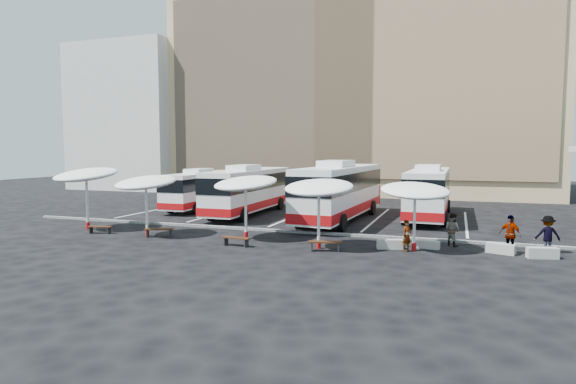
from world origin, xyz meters
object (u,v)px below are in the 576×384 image
(bus_3, at_px, (429,191))
(passenger_0, at_px, (407,236))
(conc_bench_0, at_px, (390,244))
(passenger_3, at_px, (547,235))
(bus_0, at_px, (204,188))
(passenger_1, at_px, (453,230))
(passenger_2, at_px, (510,234))
(conc_bench_1, at_px, (428,245))
(wood_bench_0, at_px, (100,228))
(conc_bench_3, at_px, (542,253))
(sunshade_1, at_px, (146,183))
(wood_bench_3, at_px, (325,244))
(wood_bench_2, at_px, (236,239))
(sunshade_4, at_px, (415,191))
(conc_bench_2, at_px, (501,249))
(sunshade_0, at_px, (86,175))
(sunshade_3, at_px, (319,188))
(wood_bench_1, at_px, (159,231))
(sunshade_2, at_px, (246,183))
(bus_2, at_px, (341,190))
(bus_1, at_px, (249,189))

(bus_3, bearing_deg, passenger_0, -91.10)
(conc_bench_0, bearing_deg, passenger_3, 11.39)
(bus_0, xyz_separation_m, conc_bench_0, (17.01, -11.67, -1.49))
(passenger_1, xyz_separation_m, passenger_2, (2.57, -1.07, 0.09))
(conc_bench_1, bearing_deg, wood_bench_0, -174.11)
(conc_bench_3, distance_m, passenger_1, 4.26)
(bus_3, xyz_separation_m, sunshade_1, (-14.84, -13.02, 1.06))
(passenger_1, bearing_deg, passenger_0, 84.82)
(conc_bench_3, bearing_deg, passenger_1, 157.64)
(wood_bench_3, xyz_separation_m, conc_bench_0, (2.90, 1.63, -0.14))
(bus_3, xyz_separation_m, wood_bench_2, (-8.68, -14.07, -1.64))
(passenger_0, xyz_separation_m, passenger_2, (4.65, 1.12, 0.16))
(sunshade_4, height_order, conc_bench_2, sunshade_4)
(sunshade_0, bearing_deg, conc_bench_3, 0.90)
(bus_0, bearing_deg, sunshade_3, -44.32)
(sunshade_4, relative_size, passenger_3, 2.39)
(wood_bench_1, height_order, conc_bench_2, wood_bench_1)
(wood_bench_0, bearing_deg, sunshade_0, 150.37)
(sunshade_0, xyz_separation_m, wood_bench_2, (11.02, -1.74, -3.03))
(bus_3, distance_m, conc_bench_3, 13.33)
(bus_0, height_order, wood_bench_1, bus_0)
(wood_bench_3, bearing_deg, sunshade_0, 174.81)
(sunshade_0, height_order, wood_bench_3, sunshade_0)
(passenger_0, bearing_deg, wood_bench_2, 138.34)
(passenger_1, bearing_deg, sunshade_2, 47.55)
(bus_3, bearing_deg, wood_bench_1, -136.33)
(sunshade_4, height_order, conc_bench_1, sunshade_4)
(wood_bench_0, bearing_deg, bus_2, 38.99)
(bus_1, bearing_deg, passenger_2, -27.82)
(bus_1, height_order, passenger_1, bus_1)
(bus_3, relative_size, passenger_0, 7.99)
(bus_0, bearing_deg, wood_bench_2, -56.39)
(sunshade_1, relative_size, sunshade_2, 0.88)
(sunshade_4, height_order, wood_bench_1, sunshade_4)
(wood_bench_2, xyz_separation_m, conc_bench_1, (9.36, 2.63, -0.15))
(sunshade_1, bearing_deg, sunshade_2, 8.99)
(wood_bench_0, relative_size, wood_bench_1, 0.90)
(wood_bench_2, distance_m, passenger_1, 11.13)
(bus_1, xyz_separation_m, sunshade_0, (-6.61, -9.85, 1.43))
(bus_3, relative_size, conc_bench_2, 9.55)
(wood_bench_1, distance_m, wood_bench_3, 9.89)
(conc_bench_0, xyz_separation_m, passenger_3, (7.22, 1.45, 0.67))
(sunshade_4, height_order, passenger_3, sunshade_4)
(sunshade_2, height_order, sunshade_4, sunshade_2)
(bus_0, distance_m, passenger_3, 26.31)
(wood_bench_1, bearing_deg, passenger_0, 2.82)
(bus_3, bearing_deg, passenger_2, -68.84)
(wood_bench_1, xyz_separation_m, passenger_0, (13.63, 0.67, 0.39))
(conc_bench_1, bearing_deg, wood_bench_3, -153.89)
(bus_1, bearing_deg, sunshade_0, -124.64)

